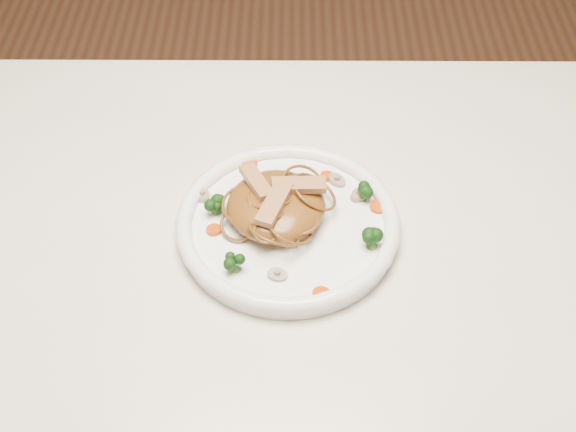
{
  "coord_description": "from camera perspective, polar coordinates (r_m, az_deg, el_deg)",
  "views": [
    {
      "loc": [
        0.04,
        -0.6,
        1.47
      ],
      "look_at": [
        0.03,
        0.04,
        0.78
      ],
      "focal_mm": 48.56,
      "sensor_mm": 36.0,
      "label": 1
    }
  ],
  "objects": [
    {
      "name": "broccoli_0",
      "position": [
        0.98,
        5.46,
        1.87
      ],
      "size": [
        0.03,
        0.03,
        0.03
      ],
      "primitive_type": null,
      "rotation": [
        0.0,
        0.0,
        -0.22
      ],
      "color": "black",
      "rests_on": "plate"
    },
    {
      "name": "carrot_2",
      "position": [
        0.98,
        6.63,
        0.68
      ],
      "size": [
        0.02,
        0.02,
        0.0
      ],
      "primitive_type": "cylinder",
      "rotation": [
        0.0,
        0.0,
        0.02
      ],
      "color": "#D44807",
      "rests_on": "plate"
    },
    {
      "name": "broccoli_3",
      "position": [
        0.92,
        6.23,
        -1.64
      ],
      "size": [
        0.03,
        0.03,
        0.03
      ],
      "primitive_type": null,
      "rotation": [
        0.0,
        0.0,
        -0.12
      ],
      "color": "black",
      "rests_on": "plate"
    },
    {
      "name": "mushroom_0",
      "position": [
        0.9,
        -0.78,
        -4.32
      ],
      "size": [
        0.03,
        0.03,
        0.01
      ],
      "primitive_type": "cylinder",
      "rotation": [
        0.0,
        0.0,
        -0.15
      ],
      "color": "tan",
      "rests_on": "plate"
    },
    {
      "name": "mushroom_1",
      "position": [
        0.99,
        5.23,
        1.55
      ],
      "size": [
        0.04,
        0.04,
        0.01
      ],
      "primitive_type": "cylinder",
      "rotation": [
        0.0,
        0.0,
        0.84
      ],
      "color": "tan",
      "rests_on": "plate"
    },
    {
      "name": "broccoli_2",
      "position": [
        0.9,
        -3.9,
        -3.34
      ],
      "size": [
        0.03,
        0.03,
        0.03
      ],
      "primitive_type": null,
      "rotation": [
        0.0,
        0.0,
        -0.23
      ],
      "color": "black",
      "rests_on": "plate"
    },
    {
      "name": "plate",
      "position": [
        0.96,
        -0.0,
        -0.9
      ],
      "size": [
        0.34,
        0.34,
        0.02
      ],
      "primitive_type": "cylinder",
      "rotation": [
        0.0,
        0.0,
        0.31
      ],
      "color": "white",
      "rests_on": "table"
    },
    {
      "name": "chicken_b",
      "position": [
        0.95,
        -2.32,
        2.52
      ],
      "size": [
        0.05,
        0.06,
        0.01
      ],
      "primitive_type": "cube",
      "rotation": [
        0.0,
        0.0,
        2.05
      ],
      "color": "tan",
      "rests_on": "noodle_mound"
    },
    {
      "name": "carrot_0",
      "position": [
        1.01,
        2.87,
        2.95
      ],
      "size": [
        0.02,
        0.02,
        0.0
      ],
      "primitive_type": "cylinder",
      "rotation": [
        0.0,
        0.0,
        0.11
      ],
      "color": "#D44807",
      "rests_on": "plate"
    },
    {
      "name": "table",
      "position": [
        1.02,
        -1.81,
        -6.68
      ],
      "size": [
        1.2,
        0.8,
        0.75
      ],
      "color": "white",
      "rests_on": "ground"
    },
    {
      "name": "carrot_1",
      "position": [
        0.95,
        -5.46,
        -1.01
      ],
      "size": [
        0.02,
        0.02,
        0.0
      ],
      "primitive_type": "cylinder",
      "rotation": [
        0.0,
        0.0,
        -0.31
      ],
      "color": "#D44807",
      "rests_on": "plate"
    },
    {
      "name": "broccoli_1",
      "position": [
        0.96,
        -5.29,
        1.02
      ],
      "size": [
        0.04,
        0.04,
        0.03
      ],
      "primitive_type": null,
      "rotation": [
        0.0,
        0.0,
        0.34
      ],
      "color": "black",
      "rests_on": "plate"
    },
    {
      "name": "noodle_mound",
      "position": [
        0.95,
        -0.88,
        0.76
      ],
      "size": [
        0.13,
        0.13,
        0.04
      ],
      "primitive_type": "ellipsoid",
      "rotation": [
        0.0,
        0.0,
        0.09
      ],
      "color": "brown",
      "rests_on": "plate"
    },
    {
      "name": "mushroom_3",
      "position": [
        1.0,
        3.61,
        2.62
      ],
      "size": [
        0.04,
        0.04,
        0.01
      ],
      "primitive_type": "cylinder",
      "rotation": [
        0.0,
        0.0,
        2.34
      ],
      "color": "tan",
      "rests_on": "plate"
    },
    {
      "name": "carrot_3",
      "position": [
        1.03,
        -2.82,
        3.89
      ],
      "size": [
        0.03,
        0.03,
        0.0
      ],
      "primitive_type": "cylinder",
      "rotation": [
        0.0,
        0.0,
        -0.27
      ],
      "color": "#D44807",
      "rests_on": "plate"
    },
    {
      "name": "carrot_4",
      "position": [
        0.88,
        2.46,
        -5.73
      ],
      "size": [
        0.02,
        0.02,
        0.0
      ],
      "primitive_type": "cylinder",
      "rotation": [
        0.0,
        0.0,
        0.09
      ],
      "color": "#D44807",
      "rests_on": "plate"
    },
    {
      "name": "chicken_a",
      "position": [
        0.94,
        0.8,
        2.28
      ],
      "size": [
        0.07,
        0.03,
        0.01
      ],
      "primitive_type": "cube",
      "rotation": [
        0.0,
        0.0,
        0.07
      ],
      "color": "tan",
      "rests_on": "noodle_mound"
    },
    {
      "name": "mushroom_2",
      "position": [
        0.99,
        -6.29,
        1.54
      ],
      "size": [
        0.04,
        0.04,
        0.01
      ],
      "primitive_type": "cylinder",
      "rotation": [
        0.0,
        0.0,
        -1.03
      ],
      "color": "tan",
      "rests_on": "plate"
    },
    {
      "name": "chicken_c",
      "position": [
        0.92,
        -1.0,
        0.94
      ],
      "size": [
        0.05,
        0.07,
        0.01
      ],
      "primitive_type": "cube",
      "rotation": [
        0.0,
        0.0,
        4.33
      ],
      "color": "tan",
      "rests_on": "noodle_mound"
    }
  ]
}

